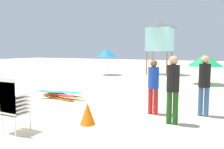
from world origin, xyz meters
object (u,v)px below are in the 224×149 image
at_px(surfboard_pile, 58,94).
at_px(lifeguard_near_right, 153,83).
at_px(lifeguard_near_center, 173,85).
at_px(beach_umbrella_left, 205,60).
at_px(stacked_plastic_chairs, 12,101).
at_px(lifeguard_near_left, 204,82).
at_px(beach_umbrella_mid, 106,53).
at_px(lifeguard_tower, 160,37).
at_px(traffic_cone_near, 87,113).

distance_m(surfboard_pile, lifeguard_near_right, 4.07).
height_order(lifeguard_near_center, beach_umbrella_left, lifeguard_near_center).
distance_m(stacked_plastic_chairs, lifeguard_near_left, 5.09).
bearing_deg(lifeguard_near_center, beach_umbrella_mid, 126.52).
relative_size(surfboard_pile, lifeguard_near_right, 1.48).
height_order(lifeguard_near_left, lifeguard_near_center, lifeguard_near_center).
bearing_deg(surfboard_pile, lifeguard_near_center, -13.38).
bearing_deg(lifeguard_tower, traffic_cone_near, -82.67).
bearing_deg(beach_umbrella_mid, surfboard_pile, -73.78).
relative_size(stacked_plastic_chairs, lifeguard_near_right, 0.80).
relative_size(lifeguard_tower, traffic_cone_near, 7.11).
distance_m(surfboard_pile, lifeguard_near_left, 5.39).
bearing_deg(lifeguard_near_right, lifeguard_near_left, 18.95).
bearing_deg(traffic_cone_near, lifeguard_near_center, 27.67).
height_order(surfboard_pile, lifeguard_tower, lifeguard_tower).
height_order(lifeguard_near_left, traffic_cone_near, lifeguard_near_left).
xyz_separation_m(lifeguard_near_left, beach_umbrella_left, (-0.55, 6.66, 0.35)).
distance_m(stacked_plastic_chairs, surfboard_pile, 3.81).
distance_m(lifeguard_near_right, beach_umbrella_left, 7.19).
bearing_deg(traffic_cone_near, lifeguard_near_right, 54.03).
distance_m(surfboard_pile, beach_umbrella_left, 8.30).
relative_size(lifeguard_near_left, traffic_cone_near, 3.04).
bearing_deg(surfboard_pile, stacked_plastic_chairs, -65.20).
height_order(lifeguard_near_center, lifeguard_near_right, lifeguard_near_center).
distance_m(beach_umbrella_mid, traffic_cone_near, 12.00).
height_order(beach_umbrella_left, traffic_cone_near, beach_umbrella_left).
bearing_deg(stacked_plastic_chairs, surfboard_pile, 114.80).
distance_m(lifeguard_near_left, lifeguard_tower, 11.67).
relative_size(surfboard_pile, lifeguard_near_left, 1.37).
bearing_deg(lifeguard_tower, beach_umbrella_mid, -149.15).
bearing_deg(lifeguard_near_right, surfboard_pile, 173.60).
distance_m(lifeguard_near_left, lifeguard_near_center, 1.30).
bearing_deg(beach_umbrella_left, lifeguard_near_center, -90.74).
relative_size(surfboard_pile, lifeguard_tower, 0.59).
xyz_separation_m(lifeguard_near_left, lifeguard_near_right, (-1.35, -0.46, -0.08)).
xyz_separation_m(stacked_plastic_chairs, traffic_cone_near, (1.18, 1.30, -0.46)).
bearing_deg(surfboard_pile, lifeguard_near_left, 0.21).
xyz_separation_m(surfboard_pile, beach_umbrella_mid, (-2.50, 8.58, 1.54)).
bearing_deg(stacked_plastic_chairs, lifeguard_tower, 91.93).
xyz_separation_m(stacked_plastic_chairs, lifeguard_near_left, (3.75, 3.44, 0.26)).
bearing_deg(lifeguard_near_right, traffic_cone_near, -125.97).
distance_m(stacked_plastic_chairs, lifeguard_near_right, 3.82).
bearing_deg(lifeguard_near_right, lifeguard_tower, 104.41).
height_order(lifeguard_near_left, beach_umbrella_left, lifeguard_near_left).
xyz_separation_m(stacked_plastic_chairs, lifeguard_near_right, (2.39, 2.97, 0.18)).
relative_size(beach_umbrella_mid, traffic_cone_near, 3.48).
height_order(lifeguard_near_center, beach_umbrella_mid, beach_umbrella_mid).
relative_size(lifeguard_near_right, traffic_cone_near, 2.82).
height_order(lifeguard_near_right, traffic_cone_near, lifeguard_near_right).
bearing_deg(lifeguard_tower, beach_umbrella_left, -47.71).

